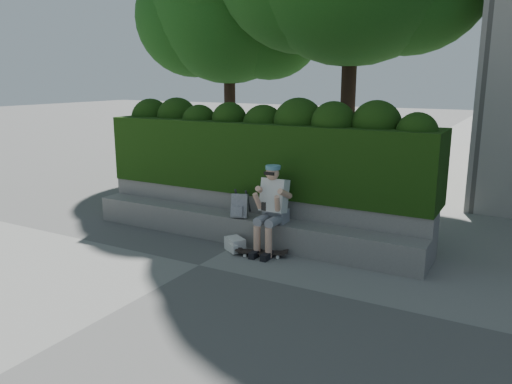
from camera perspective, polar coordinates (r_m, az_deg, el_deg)
The scene contains 9 objects.
ground at distance 7.46m, azimuth -6.52°, elevation -8.31°, with size 80.00×80.00×0.00m, color slate.
bench_ledge at distance 8.37m, azimuth -1.55°, elevation -4.20°, with size 6.00×0.45×0.45m, color gray.
planter_wall at distance 8.72m, azimuth 0.04°, elevation -2.46°, with size 6.00×0.50×0.75m, color gray.
hedge at distance 8.71m, azimuth 0.77°, elevation 4.09°, with size 6.00×1.00×1.20m, color black.
tree_right at distance 14.54m, azimuth -3.14°, elevation 20.67°, with size 4.30×4.30×6.80m.
person at distance 7.77m, azimuth 1.88°, elevation -1.53°, with size 0.40×0.76×1.38m.
skateboard at distance 7.74m, azimuth 0.66°, elevation -6.92°, with size 0.74×0.43×0.08m.
backpack_plaid at distance 8.16m, azimuth -1.86°, elevation -1.58°, with size 0.27×0.14×0.39m, color #A5A6AA.
backpack_ground at distance 7.98m, azimuth -2.41°, elevation -5.98°, with size 0.32×0.23×0.21m, color silver.
Camera 1 is at (4.11, -5.61, 2.70)m, focal length 35.00 mm.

